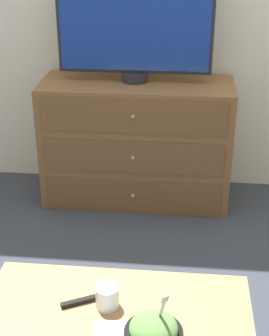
# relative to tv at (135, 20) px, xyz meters

# --- Properties ---
(ground_plane) EXTENTS (12.00, 12.00, 0.00)m
(ground_plane) POSITION_rel_tv_xyz_m (0.15, 0.23, -1.16)
(ground_plane) COLOR #383D47
(dresser) EXTENTS (1.19, 0.48, 0.79)m
(dresser) POSITION_rel_tv_xyz_m (0.01, -0.03, -0.77)
(dresser) COLOR brown
(dresser) RESTS_ON ground_plane
(tv) EXTENTS (0.93, 0.16, 0.71)m
(tv) POSITION_rel_tv_xyz_m (0.00, 0.00, 0.00)
(tv) COLOR #232328
(tv) RESTS_ON dresser
(coffee_table) EXTENTS (1.02, 0.56, 0.39)m
(coffee_table) POSITION_rel_tv_xyz_m (0.08, -1.62, -0.82)
(coffee_table) COLOR tan
(coffee_table) RESTS_ON ground_plane
(takeout_bowl) EXTENTS (0.21, 0.21, 0.21)m
(takeout_bowl) POSITION_rel_tv_xyz_m (0.23, -1.72, -0.74)
(takeout_bowl) COLOR black
(takeout_bowl) RESTS_ON coffee_table
(drink_cup) EXTENTS (0.09, 0.09, 0.09)m
(drink_cup) POSITION_rel_tv_xyz_m (0.05, -1.57, -0.73)
(drink_cup) COLOR #9E6638
(drink_cup) RESTS_ON coffee_table
(remote_control) EXTENTS (0.16, 0.09, 0.02)m
(remote_control) POSITION_rel_tv_xyz_m (-0.05, -1.57, -0.76)
(remote_control) COLOR black
(remote_control) RESTS_ON coffee_table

